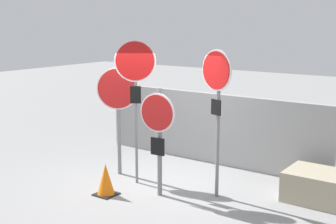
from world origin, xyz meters
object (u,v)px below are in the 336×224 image
Objects in this scene: traffic_cone_0 at (106,180)px; storage_crate at (321,187)px; stop_sign_1 at (135,74)px; stop_sign_0 at (118,98)px; stop_sign_3 at (217,89)px; stop_sign_2 at (158,126)px.

traffic_cone_0 is 3.76m from storage_crate.
stop_sign_0 is at bearing 126.98° from stop_sign_1.
stop_sign_3 is 4.51× the size of traffic_cone_0.
stop_sign_1 is 2.38× the size of storage_crate.
stop_sign_0 is at bearing 155.91° from stop_sign_2.
stop_sign_3 reaches higher than traffic_cone_0.
stop_sign_0 is 1.47m from stop_sign_2.
stop_sign_1 reaches higher than stop_sign_3.
stop_sign_1 is at bearing 85.14° from traffic_cone_0.
traffic_cone_0 is at bearing -129.86° from stop_sign_3.
stop_sign_1 is at bearing -152.99° from stop_sign_3.
stop_sign_2 is 1.69× the size of storage_crate.
stop_sign_3 is (2.21, 0.05, 0.36)m from stop_sign_0.
traffic_cone_0 is at bearing -129.50° from stop_sign_1.
traffic_cone_0 is (-0.79, -0.51, -0.99)m from stop_sign_2.
traffic_cone_0 is at bearing -151.68° from stop_sign_2.
storage_crate is (1.58, 0.89, -1.68)m from stop_sign_3.
stop_sign_0 reaches higher than storage_crate.
stop_sign_1 is 3.84m from storage_crate.
stop_sign_2 is 1.20m from stop_sign_3.
stop_sign_1 reaches higher than stop_sign_0.
stop_sign_1 is (0.63, -0.21, 0.54)m from stop_sign_0.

